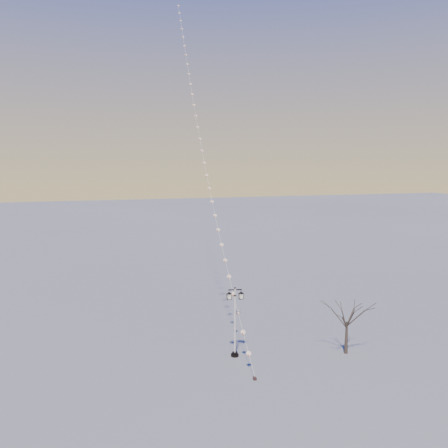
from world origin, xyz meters
name	(u,v)px	position (x,y,z in m)	size (l,w,h in m)	color
ground	(260,368)	(0.00, 0.00, 0.00)	(300.00, 300.00, 0.00)	slate
street_lamp	(235,318)	(-0.92, 2.25, 2.67)	(1.21, 0.58, 4.82)	black
bare_tree	(347,313)	(6.53, 0.34, 2.85)	(2.47, 2.47, 4.10)	#332921
kite_train	(201,114)	(1.91, 21.01, 18.09)	(6.31, 45.49, 36.36)	#321D1A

